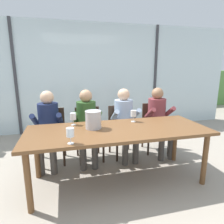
# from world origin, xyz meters

# --- Properties ---
(ground) EXTENTS (14.00, 14.00, 0.00)m
(ground) POSITION_xyz_m (0.00, 1.00, 0.00)
(ground) COLOR #9E9384
(window_glass_panel) EXTENTS (7.59, 0.03, 2.60)m
(window_glass_panel) POSITION_xyz_m (0.00, 2.46, 1.30)
(window_glass_panel) COLOR silver
(window_glass_panel) RESTS_ON ground
(window_mullion_left) EXTENTS (0.06, 0.06, 2.60)m
(window_mullion_left) POSITION_xyz_m (-1.71, 2.44, 1.30)
(window_mullion_left) COLOR #38383D
(window_mullion_left) RESTS_ON ground
(window_mullion_right) EXTENTS (0.06, 0.06, 2.60)m
(window_mullion_right) POSITION_xyz_m (1.71, 2.44, 1.30)
(window_mullion_right) COLOR #38383D
(window_mullion_right) RESTS_ON ground
(hillside_vineyard) EXTENTS (13.59, 2.40, 1.42)m
(hillside_vineyard) POSITION_xyz_m (0.00, 5.57, 0.71)
(hillside_vineyard) COLOR #568942
(hillside_vineyard) RESTS_ON ground
(dining_table) EXTENTS (2.39, 0.92, 0.76)m
(dining_table) POSITION_xyz_m (0.00, 0.00, 0.69)
(dining_table) COLOR brown
(dining_table) RESTS_ON ground
(chair_near_curtain) EXTENTS (0.46, 0.46, 0.88)m
(chair_near_curtain) POSITION_xyz_m (-0.90, 0.90, 0.52)
(chair_near_curtain) COLOR #332319
(chair_near_curtain) RESTS_ON ground
(chair_left_of_center) EXTENTS (0.46, 0.46, 0.88)m
(chair_left_of_center) POSITION_xyz_m (-0.29, 0.84, 0.52)
(chair_left_of_center) COLOR #332319
(chair_left_of_center) RESTS_ON ground
(chair_center) EXTENTS (0.48, 0.48, 0.88)m
(chair_center) POSITION_xyz_m (0.30, 0.85, 0.52)
(chair_center) COLOR #332319
(chair_center) RESTS_ON ground
(chair_right_of_center) EXTENTS (0.49, 0.49, 0.88)m
(chair_right_of_center) POSITION_xyz_m (0.97, 0.90, 0.52)
(chair_right_of_center) COLOR #332319
(chair_right_of_center) RESTS_ON ground
(person_navy_polo) EXTENTS (0.48, 0.63, 1.20)m
(person_navy_polo) POSITION_xyz_m (-0.94, 0.73, 0.69)
(person_navy_polo) COLOR #192347
(person_navy_polo) RESTS_ON ground
(person_olive_shirt) EXTENTS (0.48, 0.62, 1.20)m
(person_olive_shirt) POSITION_xyz_m (-0.33, 0.73, 0.69)
(person_olive_shirt) COLOR #2D5123
(person_olive_shirt) RESTS_ON ground
(person_pale_blue_shirt) EXTENTS (0.46, 0.61, 1.20)m
(person_pale_blue_shirt) POSITION_xyz_m (0.32, 0.73, 0.69)
(person_pale_blue_shirt) COLOR #9EB2D1
(person_pale_blue_shirt) RESTS_ON ground
(person_maroon_top) EXTENTS (0.46, 0.61, 1.20)m
(person_maroon_top) POSITION_xyz_m (0.96, 0.73, 0.69)
(person_maroon_top) COLOR brown
(person_maroon_top) RESTS_ON ground
(ice_bucket_primary) EXTENTS (0.22, 0.22, 0.24)m
(ice_bucket_primary) POSITION_xyz_m (-0.32, 0.10, 0.88)
(ice_bucket_primary) COLOR #B7B7BC
(ice_bucket_primary) RESTS_ON dining_table
(wine_glass_by_left_taster) EXTENTS (0.08, 0.08, 0.17)m
(wine_glass_by_left_taster) POSITION_xyz_m (-0.63, -0.37, 0.88)
(wine_glass_by_left_taster) COLOR silver
(wine_glass_by_left_taster) RESTS_ON dining_table
(wine_glass_near_bucket) EXTENTS (0.08, 0.08, 0.17)m
(wine_glass_near_bucket) POSITION_xyz_m (-0.57, 0.33, 0.88)
(wine_glass_near_bucket) COLOR silver
(wine_glass_near_bucket) RESTS_ON dining_table
(wine_glass_center_pour) EXTENTS (0.08, 0.08, 0.17)m
(wine_glass_center_pour) POSITION_xyz_m (0.31, 0.28, 0.88)
(wine_glass_center_pour) COLOR silver
(wine_glass_center_pour) RESTS_ON dining_table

